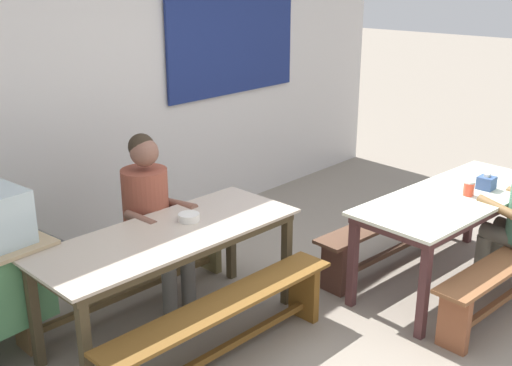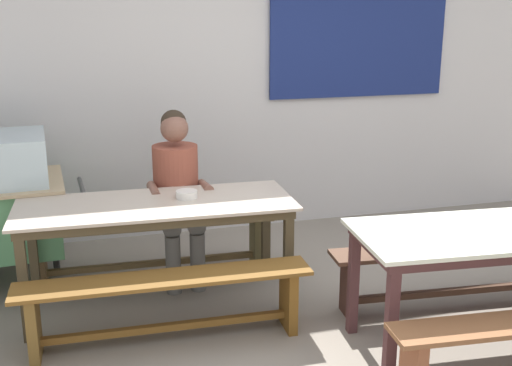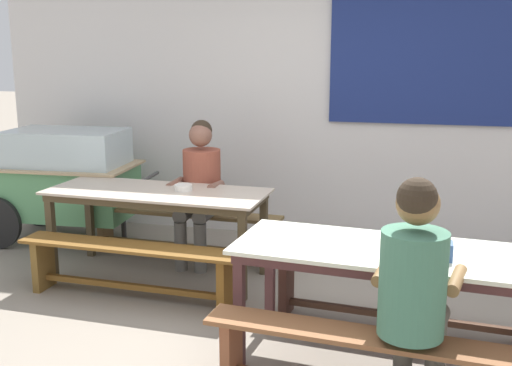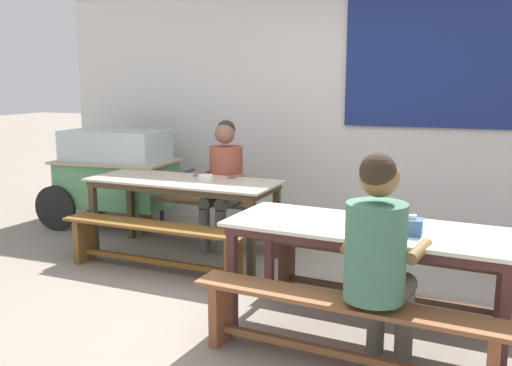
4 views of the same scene
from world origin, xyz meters
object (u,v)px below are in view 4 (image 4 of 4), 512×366
at_px(person_near_front, 379,250).
at_px(soup_bowl, 206,178).
at_px(bench_near_front, 342,323).
at_px(bench_near_back, 385,269).
at_px(food_cart, 116,170).
at_px(condiment_jar, 374,221).
at_px(person_center_facing, 224,176).
at_px(tissue_box, 412,227).
at_px(bench_far_back, 210,214).
at_px(dining_table_far, 183,187).
at_px(bench_far_front, 154,240).
at_px(dining_table_near, 368,237).

height_order(person_near_front, soup_bowl, person_near_front).
height_order(bench_near_front, person_near_front, person_near_front).
xyz_separation_m(bench_near_back, bench_near_front, (-0.09, -1.05, 0.00)).
bearing_deg(food_cart, condiment_jar, -29.92).
relative_size(person_center_facing, tissue_box, 10.35).
bearing_deg(bench_far_back, bench_near_back, -28.74).
xyz_separation_m(tissue_box, soup_bowl, (-2.03, 1.25, -0.03)).
xyz_separation_m(dining_table_far, bench_far_front, (-0.02, -0.53, -0.39)).
xyz_separation_m(bench_far_back, food_cart, (-1.31, 0.20, 0.36)).
height_order(bench_far_front, food_cart, food_cart).
height_order(dining_table_far, soup_bowl, soup_bowl).
height_order(dining_table_far, bench_near_front, dining_table_far).
bearing_deg(person_near_front, condiment_jar, 103.58).
bearing_deg(bench_near_back, person_near_front, -84.61).
bearing_deg(bench_near_front, person_near_front, 11.03).
distance_m(bench_far_back, person_center_facing, 0.48).
distance_m(dining_table_far, soup_bowl, 0.24).
relative_size(bench_near_front, tissue_box, 15.14).
relative_size(food_cart, person_near_front, 1.30).
relative_size(dining_table_near, tissue_box, 15.38).
relative_size(bench_far_back, food_cart, 1.11).
height_order(bench_far_front, condiment_jar, condiment_jar).
relative_size(tissue_box, soup_bowl, 0.84).
height_order(tissue_box, condiment_jar, tissue_box).
bearing_deg(bench_far_back, person_center_facing, -18.97).
distance_m(bench_far_front, tissue_box, 2.42).
height_order(condiment_jar, soup_bowl, condiment_jar).
bearing_deg(bench_near_back, tissue_box, -69.77).
bearing_deg(bench_near_front, person_center_facing, 129.40).
distance_m(person_near_front, condiment_jar, 0.43).
bearing_deg(person_center_facing, bench_near_back, -29.72).
relative_size(bench_far_front, bench_near_front, 0.96).
bearing_deg(dining_table_far, bench_near_back, -15.71).
bearing_deg(food_cart, bench_near_back, -21.44).
bearing_deg(dining_table_far, person_center_facing, 64.59).
distance_m(dining_table_far, food_cart, 1.48).
xyz_separation_m(person_center_facing, person_near_front, (1.89, -2.03, 0.02)).
bearing_deg(tissue_box, bench_near_front, -128.58).
height_order(bench_far_back, person_center_facing, person_center_facing).
relative_size(bench_far_back, bench_near_front, 1.00).
height_order(person_near_front, tissue_box, person_near_front).
bearing_deg(food_cart, person_center_facing, -10.26).
bearing_deg(bench_near_back, bench_far_front, 178.88).
bearing_deg(person_center_facing, bench_far_front, -103.56).
relative_size(dining_table_far, food_cart, 1.10).
xyz_separation_m(tissue_box, condiment_jar, (-0.24, 0.04, 0.00)).
distance_m(bench_far_front, soup_bowl, 0.79).
bearing_deg(dining_table_near, condiment_jar, -61.58).
bearing_deg(soup_bowl, bench_near_back, -18.76).
bearing_deg(food_cart, person_near_front, -34.21).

